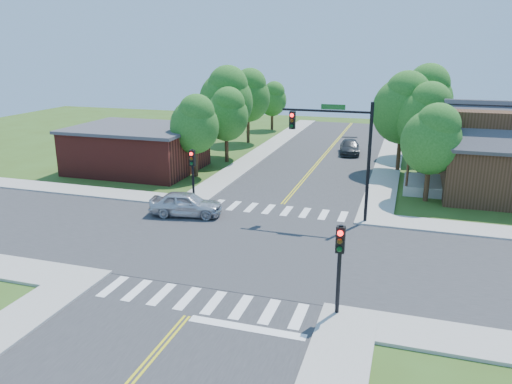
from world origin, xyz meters
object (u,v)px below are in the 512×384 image
(signal_pole_se, at_px, (340,254))
(car_silver, at_px, (186,204))
(signal_pole_nw, at_px, (193,167))
(signal_mast_ne, at_px, (341,142))
(car_dgrey, at_px, (350,147))

(signal_pole_se, relative_size, car_silver, 0.81)
(signal_pole_se, relative_size, signal_pole_nw, 1.00)
(signal_pole_se, distance_m, signal_pole_nw, 15.84)
(signal_mast_ne, distance_m, car_dgrey, 19.93)
(car_silver, bearing_deg, signal_pole_se, -139.84)
(signal_mast_ne, height_order, signal_pole_nw, signal_mast_ne)
(signal_pole_nw, xyz_separation_m, car_dgrey, (7.81, 19.42, -2.00))
(car_dgrey, bearing_deg, signal_pole_nw, -120.03)
(signal_pole_se, distance_m, car_silver, 14.24)
(signal_mast_ne, relative_size, car_silver, 1.53)
(car_silver, height_order, car_dgrey, car_silver)
(car_silver, bearing_deg, signal_mast_ne, -86.62)
(signal_pole_se, xyz_separation_m, car_dgrey, (-3.39, 30.62, -2.00))
(signal_mast_ne, height_order, car_dgrey, signal_mast_ne)
(signal_pole_nw, bearing_deg, car_silver, -78.32)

